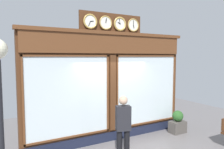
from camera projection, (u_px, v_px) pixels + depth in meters
name	position (u px, v px, depth m)	size (l,w,h in m)	color
shop_facade	(110.00, 85.00, 6.71)	(5.56, 0.42, 3.99)	#4C2B16
pedestrian	(123.00, 126.00, 5.29)	(0.41, 0.31, 1.69)	black
planter_box	(178.00, 127.00, 7.39)	(0.56, 0.36, 0.41)	#4C4742
planter_shrub	(178.00, 116.00, 7.35)	(0.38, 0.38, 0.38)	#285623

